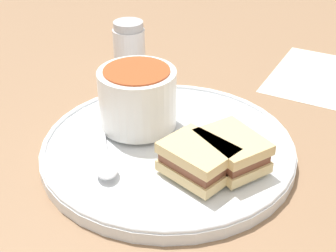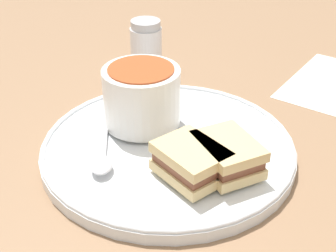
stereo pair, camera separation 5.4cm
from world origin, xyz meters
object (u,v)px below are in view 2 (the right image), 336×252
salt_shaker (146,48)px  spoon (102,160)px  sandwich_half_far (227,155)px  soup_bowl (145,95)px  sandwich_half_near (191,161)px

salt_shaker → spoon: bearing=-134.9°
spoon → sandwich_half_far: (0.10, -0.09, 0.01)m
soup_bowl → sandwich_half_near: 0.12m
soup_bowl → sandwich_half_far: soup_bowl is taller
spoon → sandwich_half_near: sandwich_half_near is taller
soup_bowl → sandwich_half_near: soup_bowl is taller
sandwich_half_near → sandwich_half_far: bearing=-20.3°
soup_bowl → salt_shaker: 0.18m
sandwich_half_far → salt_shaker: salt_shaker is taller
sandwich_half_near → salt_shaker: size_ratio=0.84×
sandwich_half_far → spoon: bearing=139.2°
spoon → salt_shaker: bearing=168.0°
soup_bowl → salt_shaker: size_ratio=1.07×
sandwich_half_near → sandwich_half_far: (0.04, -0.01, 0.00)m
spoon → sandwich_half_near: size_ratio=1.54×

